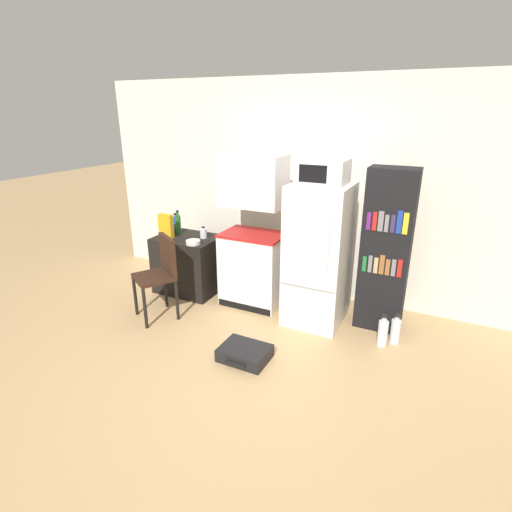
{
  "coord_description": "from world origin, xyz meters",
  "views": [
    {
      "loc": [
        1.47,
        -2.64,
        2.26
      ],
      "look_at": [
        -0.25,
        0.85,
        0.82
      ],
      "focal_mm": 28.0,
      "sensor_mm": 36.0,
      "label": 1
    }
  ],
  "objects_px": {
    "microwave": "(323,171)",
    "bowl": "(193,242)",
    "kitchen_hutch": "(253,239)",
    "water_bottle_middle": "(383,332)",
    "side_table": "(189,264)",
    "bottle_blue_soda": "(176,223)",
    "bottle_clear_short": "(203,233)",
    "refrigerator": "(318,255)",
    "bottle_green_tall": "(178,224)",
    "chair": "(161,269)",
    "cereal_box": "(166,226)",
    "suitcase_large_flat": "(245,353)",
    "bookshelf": "(385,252)",
    "water_bottle_front": "(395,331)"
  },
  "relations": [
    {
      "from": "refrigerator",
      "to": "water_bottle_middle",
      "type": "height_order",
      "value": "refrigerator"
    },
    {
      "from": "kitchen_hutch",
      "to": "bottle_blue_soda",
      "type": "height_order",
      "value": "kitchen_hutch"
    },
    {
      "from": "kitchen_hutch",
      "to": "suitcase_large_flat",
      "type": "xyz_separation_m",
      "value": [
        0.47,
        -1.12,
        -0.76
      ]
    },
    {
      "from": "microwave",
      "to": "suitcase_large_flat",
      "type": "height_order",
      "value": "microwave"
    },
    {
      "from": "microwave",
      "to": "bottle_green_tall",
      "type": "relative_size",
      "value": 1.57
    },
    {
      "from": "microwave",
      "to": "suitcase_large_flat",
      "type": "xyz_separation_m",
      "value": [
        -0.35,
        -1.04,
        -1.61
      ]
    },
    {
      "from": "chair",
      "to": "bottle_blue_soda",
      "type": "bearing_deg",
      "value": 147.84
    },
    {
      "from": "bowl",
      "to": "chair",
      "type": "bearing_deg",
      "value": -100.93
    },
    {
      "from": "bottle_green_tall",
      "to": "suitcase_large_flat",
      "type": "height_order",
      "value": "bottle_green_tall"
    },
    {
      "from": "microwave",
      "to": "bowl",
      "type": "distance_m",
      "value": 1.76
    },
    {
      "from": "cereal_box",
      "to": "chair",
      "type": "bearing_deg",
      "value": -58.69
    },
    {
      "from": "side_table",
      "to": "bottle_clear_short",
      "type": "distance_m",
      "value": 0.48
    },
    {
      "from": "microwave",
      "to": "bottle_green_tall",
      "type": "distance_m",
      "value": 2.09
    },
    {
      "from": "bottle_green_tall",
      "to": "bottle_clear_short",
      "type": "bearing_deg",
      "value": -2.8
    },
    {
      "from": "kitchen_hutch",
      "to": "water_bottle_middle",
      "type": "height_order",
      "value": "kitchen_hutch"
    },
    {
      "from": "chair",
      "to": "water_bottle_middle",
      "type": "relative_size",
      "value": 2.72
    },
    {
      "from": "side_table",
      "to": "microwave",
      "type": "relative_size",
      "value": 1.62
    },
    {
      "from": "side_table",
      "to": "kitchen_hutch",
      "type": "bearing_deg",
      "value": 3.15
    },
    {
      "from": "bowl",
      "to": "cereal_box",
      "type": "bearing_deg",
      "value": 170.94
    },
    {
      "from": "bottle_green_tall",
      "to": "bottle_blue_soda",
      "type": "bearing_deg",
      "value": 141.87
    },
    {
      "from": "bottle_clear_short",
      "to": "water_bottle_middle",
      "type": "bearing_deg",
      "value": -7.46
    },
    {
      "from": "chair",
      "to": "suitcase_large_flat",
      "type": "height_order",
      "value": "chair"
    },
    {
      "from": "side_table",
      "to": "refrigerator",
      "type": "distance_m",
      "value": 1.78
    },
    {
      "from": "kitchen_hutch",
      "to": "bottle_clear_short",
      "type": "relative_size",
      "value": 12.32
    },
    {
      "from": "water_bottle_front",
      "to": "water_bottle_middle",
      "type": "xyz_separation_m",
      "value": [
        -0.11,
        -0.1,
        0.01
      ]
    },
    {
      "from": "bowl",
      "to": "suitcase_large_flat",
      "type": "bearing_deg",
      "value": -37.05
    },
    {
      "from": "bookshelf",
      "to": "cereal_box",
      "type": "xyz_separation_m",
      "value": [
        -2.62,
        -0.28,
        0.02
      ]
    },
    {
      "from": "bottle_green_tall",
      "to": "chair",
      "type": "xyz_separation_m",
      "value": [
        0.32,
        -0.79,
        -0.29
      ]
    },
    {
      "from": "bowl",
      "to": "chair",
      "type": "height_order",
      "value": "chair"
    },
    {
      "from": "bottle_green_tall",
      "to": "suitcase_large_flat",
      "type": "xyz_separation_m",
      "value": [
        1.57,
        -1.15,
        -0.8
      ]
    },
    {
      "from": "microwave",
      "to": "bottle_green_tall",
      "type": "xyz_separation_m",
      "value": [
        -1.92,
        0.1,
        -0.81
      ]
    },
    {
      "from": "side_table",
      "to": "bookshelf",
      "type": "relative_size",
      "value": 0.45
    },
    {
      "from": "bookshelf",
      "to": "chair",
      "type": "height_order",
      "value": "bookshelf"
    },
    {
      "from": "water_bottle_middle",
      "to": "bottle_clear_short",
      "type": "bearing_deg",
      "value": 172.54
    },
    {
      "from": "bottle_blue_soda",
      "to": "bowl",
      "type": "height_order",
      "value": "bottle_blue_soda"
    },
    {
      "from": "microwave",
      "to": "water_bottle_front",
      "type": "bearing_deg",
      "value": -7.52
    },
    {
      "from": "microwave",
      "to": "bookshelf",
      "type": "relative_size",
      "value": 0.28
    },
    {
      "from": "bowl",
      "to": "cereal_box",
      "type": "height_order",
      "value": "cereal_box"
    },
    {
      "from": "bowl",
      "to": "side_table",
      "type": "bearing_deg",
      "value": 139.0
    },
    {
      "from": "bookshelf",
      "to": "water_bottle_middle",
      "type": "xyz_separation_m",
      "value": [
        0.12,
        -0.39,
        -0.72
      ]
    },
    {
      "from": "microwave",
      "to": "bowl",
      "type": "relative_size",
      "value": 2.77
    },
    {
      "from": "side_table",
      "to": "cereal_box",
      "type": "xyz_separation_m",
      "value": [
        -0.22,
        -0.13,
        0.52
      ]
    },
    {
      "from": "side_table",
      "to": "chair",
      "type": "distance_m",
      "value": 0.75
    },
    {
      "from": "refrigerator",
      "to": "bottle_green_tall",
      "type": "relative_size",
      "value": 5.02
    },
    {
      "from": "chair",
      "to": "bookshelf",
      "type": "bearing_deg",
      "value": 52.5
    },
    {
      "from": "side_table",
      "to": "microwave",
      "type": "bearing_deg",
      "value": -0.81
    },
    {
      "from": "refrigerator",
      "to": "bottle_green_tall",
      "type": "xyz_separation_m",
      "value": [
        -1.92,
        0.1,
        0.09
      ]
    },
    {
      "from": "side_table",
      "to": "bottle_blue_soda",
      "type": "bearing_deg",
      "value": 151.21
    },
    {
      "from": "bookshelf",
      "to": "suitcase_large_flat",
      "type": "distance_m",
      "value": 1.78
    },
    {
      "from": "side_table",
      "to": "bowl",
      "type": "relative_size",
      "value": 4.51
    }
  ]
}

